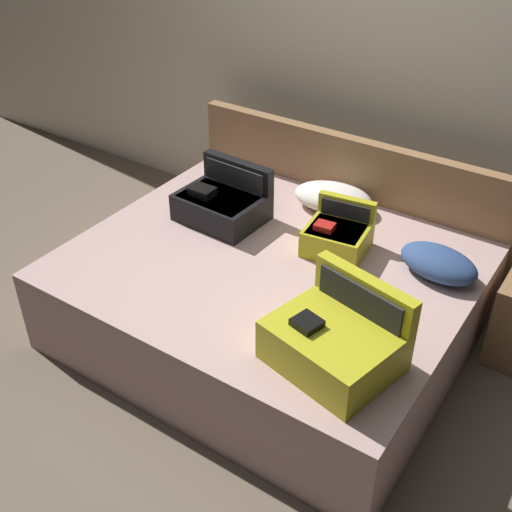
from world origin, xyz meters
The scene contains 9 objects.
ground_plane centered at (0.00, 0.00, 0.00)m, with size 12.00×12.00×0.00m, color #6B5B4C.
back_wall centered at (0.00, 1.65, 1.30)m, with size 8.00×0.10×2.60m, color beige.
bed centered at (0.00, 0.40, 0.25)m, with size 2.06×1.71×0.50m, color #BC9993.
headboard centered at (0.00, 1.29, 0.44)m, with size 2.10×0.08×0.87m, color olive.
hard_case_large centered at (0.65, -0.10, 0.62)m, with size 0.59×0.53×0.37m.
hard_case_medium centered at (-0.46, 0.61, 0.60)m, with size 0.49×0.40×0.32m.
hard_case_small centered at (0.25, 0.69, 0.59)m, with size 0.36×0.35×0.26m.
pillow_near_headboard centered at (0.02, 1.07, 0.57)m, with size 0.48×0.30×0.15m, color white.
pillow_center_head centered at (0.79, 0.77, 0.57)m, with size 0.42×0.26×0.15m, color navy.
Camera 1 is at (1.50, -1.95, 2.44)m, focal length 44.79 mm.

